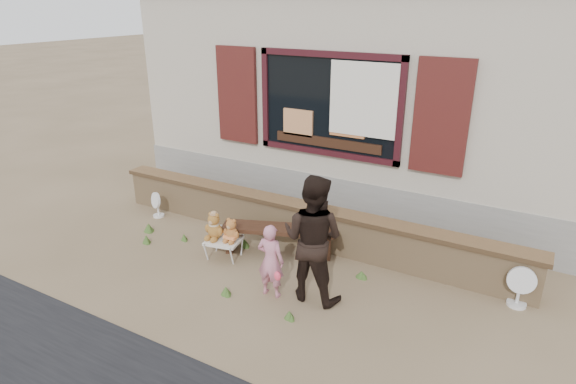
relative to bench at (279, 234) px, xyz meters
The scene contains 12 objects.
ground 0.61m from the bench, 77.39° to the right, with size 80.00×80.00×0.00m, color brown.
shopfront 4.32m from the bench, 88.35° to the left, with size 8.04×5.13×4.00m.
brick_wall 0.50m from the bench, 76.82° to the left, with size 7.10×0.36×0.67m.
bench is the anchor object (origin of this frame).
folding_chair 0.84m from the bench, 140.40° to the right, with size 0.57×0.52×0.30m.
teddy_bear_left 0.98m from the bench, 144.38° to the right, with size 0.31×0.27×0.42m, color brown, non-canonical shape.
teddy_bear_right 0.73m from the bench, 135.05° to the right, with size 0.27×0.23×0.37m, color #955A29, non-canonical shape.
child 1.16m from the bench, 64.76° to the right, with size 0.37×0.24×1.02m, color pink.
adult 1.36m from the bench, 39.50° to the right, with size 0.82×0.64×1.69m, color black.
fan_left 2.57m from the bench, behind, with size 0.30×0.20×0.47m.
fan_right 3.37m from the bench, ahead, with size 0.36×0.24×0.57m.
grass_tufts 1.00m from the bench, 143.65° to the right, with size 3.83×1.47×0.15m.
Camera 1 is at (3.22, -5.15, 3.63)m, focal length 30.00 mm.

